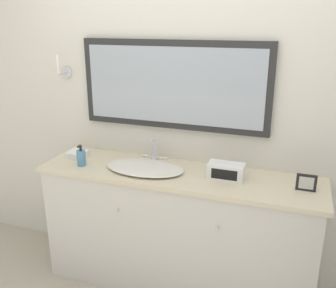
{
  "coord_description": "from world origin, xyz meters",
  "views": [
    {
      "loc": [
        0.73,
        -1.99,
        1.9
      ],
      "look_at": [
        -0.07,
        0.26,
        1.1
      ],
      "focal_mm": 40.0,
      "sensor_mm": 36.0,
      "label": 1
    }
  ],
  "objects": [
    {
      "name": "soap_bottle",
      "position": [
        -0.69,
        0.16,
        0.96
      ],
      "size": [
        0.06,
        0.06,
        0.16
      ],
      "color": "teal",
      "rests_on": "vanity_counter"
    },
    {
      "name": "vanity_counter",
      "position": [
        0.0,
        0.26,
        0.45
      ],
      "size": [
        1.95,
        0.52,
        0.9
      ],
      "color": "beige",
      "rests_on": "ground_plane"
    },
    {
      "name": "appliance_box",
      "position": [
        0.33,
        0.28,
        0.95
      ],
      "size": [
        0.23,
        0.13,
        0.1
      ],
      "color": "white",
      "rests_on": "vanity_counter"
    },
    {
      "name": "wall_back",
      "position": [
        -0.0,
        0.54,
        1.28
      ],
      "size": [
        8.0,
        0.18,
        2.55
      ],
      "color": "silver",
      "rests_on": "ground_plane"
    },
    {
      "name": "hand_towel_near_sink",
      "position": [
        -0.81,
        0.29,
        0.93
      ],
      "size": [
        0.14,
        0.13,
        0.05
      ],
      "color": "white",
      "rests_on": "vanity_counter"
    },
    {
      "name": "sink_basin",
      "position": [
        -0.23,
        0.24,
        0.92
      ],
      "size": [
        0.56,
        0.39,
        0.18
      ],
      "color": "silver",
      "rests_on": "vanity_counter"
    },
    {
      "name": "picture_frame",
      "position": [
        0.83,
        0.25,
        0.96
      ],
      "size": [
        0.12,
        0.01,
        0.11
      ],
      "color": "black",
      "rests_on": "vanity_counter"
    }
  ]
}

